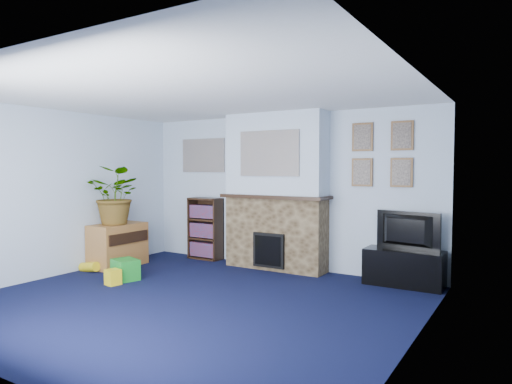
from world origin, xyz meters
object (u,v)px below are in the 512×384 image
Objects in this scene: bookshelf at (206,230)px; television at (405,231)px; tv_stand at (404,269)px; sideboard at (118,244)px.

television is at bearing -0.96° from bookshelf.
tv_stand is 3.37m from bookshelf.
bookshelf is (-3.36, 0.06, -0.23)m from television.
television is 4.36m from sideboard.
bookshelf is at bearing 178.69° from tv_stand.
bookshelf reaches higher than tv_stand.
bookshelf is at bearing 9.79° from television.
bookshelf reaches higher than television.
television is 3.37m from bookshelf.
tv_stand is 0.96× the size of bookshelf.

